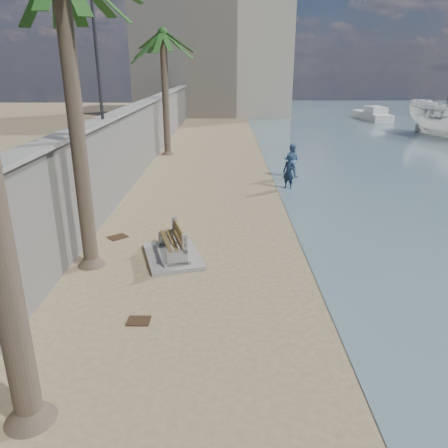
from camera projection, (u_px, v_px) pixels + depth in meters
name	position (u px, v px, depth m)	size (l,w,h in m)	color
seawall	(142.00, 137.00, 24.62)	(0.45, 70.00, 3.50)	gray
wall_cap	(140.00, 104.00, 24.02)	(0.80, 70.00, 0.12)	gray
end_building	(213.00, 54.00, 52.96)	(18.00, 12.00, 14.00)	#B7AA93
bench_far	(172.00, 245.00, 13.10)	(2.11, 2.60, 0.95)	gray
palm_back	(163.00, 35.00, 26.56)	(5.00, 5.00, 8.37)	brown
streetlight	(95.00, 32.00, 15.44)	(0.28, 0.28, 5.12)	#2D2D33
person_a	(289.00, 170.00, 20.54)	(0.67, 0.45, 1.85)	#15253B
person_b	(292.00, 159.00, 22.83)	(0.93, 0.72, 1.93)	#4B6F9B
yacht_far	(372.00, 116.00, 48.49)	(7.28, 2.04, 1.50)	silver
sailboat_west	(445.00, 115.00, 50.82)	(6.76, 6.16, 9.78)	silver
debris_c	(118.00, 237.00, 14.83)	(0.60, 0.48, 0.03)	#382616
debris_d	(139.00, 321.00, 9.91)	(0.51, 0.41, 0.03)	#382616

